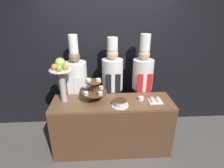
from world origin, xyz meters
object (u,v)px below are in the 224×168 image
(cup_white, at_px, (141,98))
(chef_left, at_px, (77,86))
(cake_round, at_px, (120,103))
(cake_square_tray, at_px, (155,100))
(fruit_pedestal, at_px, (61,74))
(chef_center_right, at_px, (142,82))
(chef_center_left, at_px, (112,83))
(tiered_stand, at_px, (94,90))

(cup_white, xyz_separation_m, chef_left, (-1.05, 0.47, 0.04))
(cake_round, bearing_deg, cake_square_tray, 9.24)
(fruit_pedestal, height_order, chef_center_right, chef_center_right)
(cake_square_tray, bearing_deg, chef_center_left, 140.03)
(cake_square_tray, bearing_deg, fruit_pedestal, 175.46)
(fruit_pedestal, distance_m, chef_left, 0.58)
(chef_center_right, bearing_deg, chef_left, -180.00)
(cup_white, bearing_deg, cake_square_tray, -16.14)
(cup_white, distance_m, cake_square_tray, 0.22)
(chef_center_left, bearing_deg, chef_center_right, 0.00)
(chef_left, bearing_deg, fruit_pedestal, -109.28)
(fruit_pedestal, distance_m, chef_center_right, 1.42)
(chef_left, distance_m, chef_center_right, 1.17)
(chef_left, bearing_deg, cake_round, -41.30)
(cup_white, distance_m, chef_left, 1.15)
(cake_round, xyz_separation_m, cup_white, (0.34, 0.15, -0.02))
(cup_white, relative_size, chef_center_left, 0.05)
(fruit_pedestal, height_order, chef_left, chef_left)
(cake_square_tray, height_order, chef_center_left, chef_center_left)
(tiered_stand, xyz_separation_m, chef_left, (-0.32, 0.46, -0.12))
(chef_center_left, xyz_separation_m, chef_center_right, (0.54, 0.00, 0.00))
(fruit_pedestal, relative_size, chef_center_left, 0.37)
(chef_left, bearing_deg, tiered_stand, -55.07)
(fruit_pedestal, bearing_deg, chef_left, 70.72)
(chef_left, bearing_deg, cup_white, -24.05)
(chef_left, relative_size, chef_center_left, 1.03)
(chef_left, xyz_separation_m, chef_center_left, (0.63, 0.00, 0.03))
(fruit_pedestal, relative_size, cake_round, 2.64)
(cake_round, height_order, chef_left, chef_left)
(cake_round, xyz_separation_m, chef_center_right, (0.46, 0.62, 0.05))
(cake_square_tray, xyz_separation_m, chef_center_right, (-0.10, 0.53, 0.08))
(chef_center_right, bearing_deg, cake_round, -126.61)
(chef_center_left, bearing_deg, chef_left, -180.00)
(chef_left, bearing_deg, chef_center_left, 0.00)
(tiered_stand, height_order, cake_square_tray, tiered_stand)
(tiered_stand, height_order, chef_left, chef_left)
(tiered_stand, xyz_separation_m, cup_white, (0.73, -0.01, -0.16))
(cup_white, bearing_deg, chef_left, 155.95)
(cake_round, bearing_deg, chef_center_left, 96.93)
(fruit_pedestal, distance_m, cake_square_tray, 1.47)
(chef_center_right, bearing_deg, tiered_stand, -151.39)
(cake_round, height_order, cup_white, cake_round)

